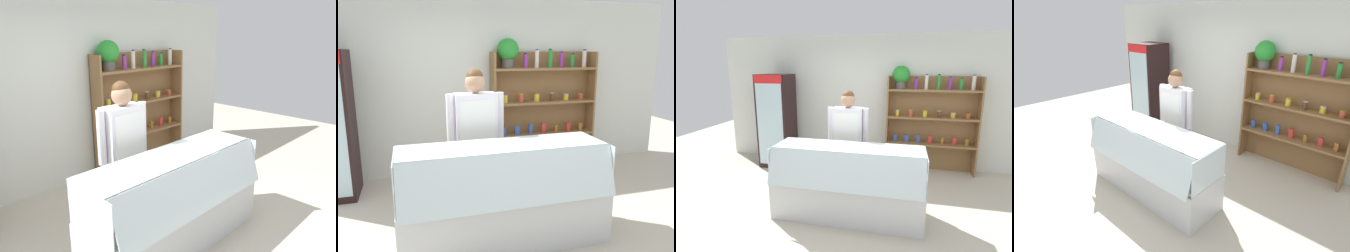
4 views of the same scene
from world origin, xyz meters
TOP-DOWN VIEW (x-y plane):
  - ground_plane at (0.00, 0.00)m, footprint 12.00×12.00m
  - back_wall at (0.00, 2.16)m, footprint 6.80×0.10m
  - drinks_fridge at (-2.00, 1.63)m, footprint 0.63×0.63m
  - shelving_unit at (1.00, 1.96)m, footprint 1.72×0.33m
  - deli_display_case at (-0.13, -0.02)m, footprint 2.05×0.75m
  - shop_clerk at (-0.26, 0.63)m, footprint 0.65×0.25m

SIDE VIEW (x-z plane):
  - ground_plane at x=0.00m, z-range 0.00..0.00m
  - deli_display_case at x=-0.13m, z-range -0.19..0.82m
  - drinks_fridge at x=-2.00m, z-range 0.00..1.92m
  - shop_clerk at x=-0.26m, z-range 0.17..1.87m
  - shelving_unit at x=1.00m, z-range 0.16..2.25m
  - back_wall at x=0.00m, z-range 0.00..2.70m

